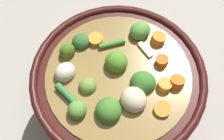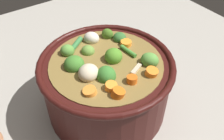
# 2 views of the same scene
# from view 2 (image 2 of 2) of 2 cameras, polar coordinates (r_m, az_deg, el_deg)

# --- Properties ---
(ground_plane) EXTENTS (1.10, 1.10, 0.00)m
(ground_plane) POSITION_cam_2_polar(r_m,az_deg,el_deg) (0.58, -1.16, -8.06)
(ground_plane) COLOR #9E998E
(cooking_pot) EXTENTS (0.27, 0.27, 0.15)m
(cooking_pot) POSITION_cam_2_polar(r_m,az_deg,el_deg) (0.52, -1.28, -3.11)
(cooking_pot) COLOR #38110F
(cooking_pot) RESTS_ON ground_plane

